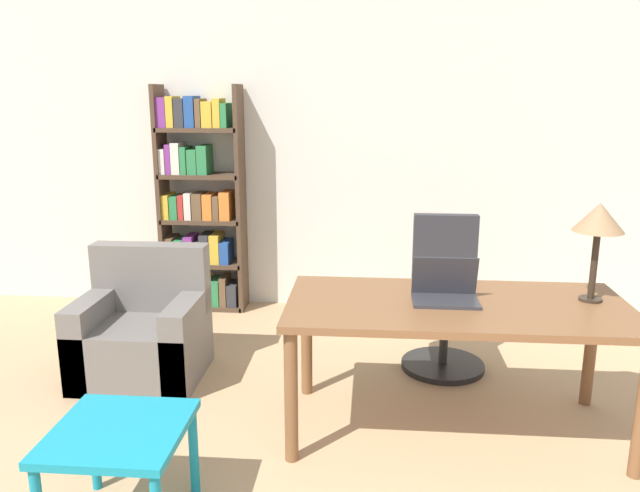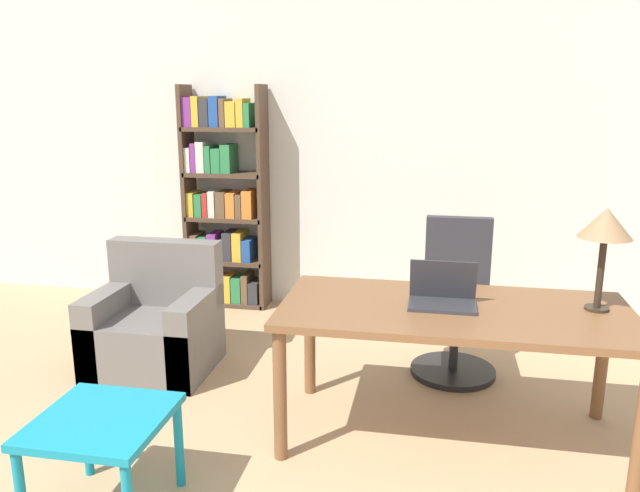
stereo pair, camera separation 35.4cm
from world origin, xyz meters
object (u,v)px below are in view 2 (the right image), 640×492
Objects in this scene: office_chair at (456,309)px; laptop at (442,296)px; side_table_blue at (102,432)px; desk at (454,323)px; table_lamp at (606,227)px; bookshelf at (223,206)px; armchair at (155,328)px.

laptop is at bearing -96.97° from office_chair.
side_table_blue is (-1.56, -1.83, -0.04)m from office_chair.
table_lamp reaches higher than desk.
office_chair is 0.54× the size of bookshelf.
side_table_blue is at bearing -130.46° from office_chair.
laptop is 0.65× the size of table_lamp.
table_lamp reaches higher than side_table_blue.
bookshelf reaches higher than desk.
armchair is at bearing -170.30° from office_chair.
laptop reaches higher than side_table_blue.
laptop is at bearing 158.51° from desk.
laptop is (-0.06, 0.03, 0.14)m from desk.
office_chair is at bearing 9.70° from armchair.
bookshelf is (-1.99, 1.04, 0.45)m from office_chair.
desk reaches higher than side_table_blue.
office_chair is 1.22× the size of armchair.
office_chair is at bearing 49.54° from side_table_blue.
desk is at bearing 31.81° from side_table_blue.
table_lamp is 0.95× the size of side_table_blue.
armchair is at bearing 170.71° from table_lamp.
bookshelf is (-1.88, 1.90, 0.09)m from laptop.
office_chair is 2.05m from armchair.
armchair is (-1.97, 0.54, -0.38)m from desk.
desk is 0.16m from laptop.
laptop is at bearing -174.56° from table_lamp.
bookshelf is at bearing 89.02° from armchair.
desk is 0.90m from table_lamp.
bookshelf is at bearing 135.26° from desk.
laptop is 2.04m from armchair.
laptop is at bearing -15.15° from armchair.
table_lamp is 0.63× the size of armchair.
side_table_blue is (-1.45, -0.97, -0.40)m from laptop.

